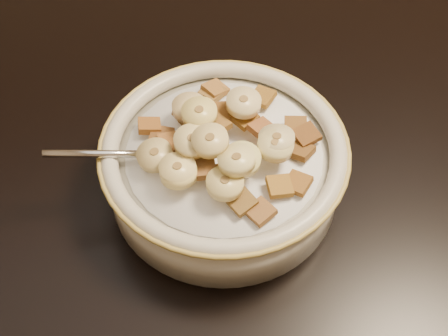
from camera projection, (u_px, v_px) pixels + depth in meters
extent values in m
cube|color=#422816|center=(294.00, 320.00, 1.36)|extent=(4.00, 4.50, 0.10)
cube|color=black|center=(354.00, 49.00, 0.74)|extent=(1.40, 0.90, 0.04)
cylinder|color=beige|center=(224.00, 171.00, 0.57)|extent=(0.21, 0.21, 0.05)
cylinder|color=white|center=(224.00, 154.00, 0.55)|extent=(0.18, 0.18, 0.00)
ellipsoid|color=silver|center=(186.00, 154.00, 0.55)|extent=(0.06, 0.04, 0.01)
cube|color=olive|center=(213.00, 93.00, 0.59)|extent=(0.03, 0.03, 0.01)
cube|color=brown|center=(194.00, 134.00, 0.54)|extent=(0.02, 0.02, 0.01)
cube|color=brown|center=(149.00, 126.00, 0.56)|extent=(0.02, 0.02, 0.01)
cube|color=brown|center=(280.00, 186.00, 0.52)|extent=(0.02, 0.02, 0.01)
cube|color=brown|center=(244.00, 118.00, 0.55)|extent=(0.03, 0.03, 0.01)
cube|color=brown|center=(261.00, 212.00, 0.51)|extent=(0.03, 0.03, 0.01)
cube|color=brown|center=(307.00, 135.00, 0.55)|extent=(0.02, 0.02, 0.01)
cube|color=brown|center=(203.00, 169.00, 0.52)|extent=(0.02, 0.02, 0.01)
cube|color=brown|center=(206.00, 140.00, 0.53)|extent=(0.02, 0.02, 0.01)
cube|color=brown|center=(187.00, 115.00, 0.57)|extent=(0.03, 0.03, 0.01)
cube|color=brown|center=(195.00, 127.00, 0.55)|extent=(0.02, 0.02, 0.01)
cube|color=#9C6327|center=(170.00, 143.00, 0.55)|extent=(0.02, 0.02, 0.01)
cube|color=brown|center=(217.00, 125.00, 0.54)|extent=(0.03, 0.03, 0.01)
cube|color=olive|center=(221.00, 175.00, 0.52)|extent=(0.02, 0.02, 0.01)
cube|color=brown|center=(298.00, 183.00, 0.52)|extent=(0.03, 0.03, 0.01)
cube|color=olive|center=(242.00, 201.00, 0.51)|extent=(0.03, 0.03, 0.01)
cube|color=brown|center=(161.00, 136.00, 0.55)|extent=(0.03, 0.03, 0.01)
cube|color=brown|center=(262.00, 129.00, 0.55)|extent=(0.03, 0.03, 0.01)
cube|color=brown|center=(190.00, 113.00, 0.56)|extent=(0.02, 0.02, 0.01)
cube|color=#97681A|center=(262.00, 97.00, 0.58)|extent=(0.03, 0.03, 0.01)
cube|color=brown|center=(301.00, 151.00, 0.55)|extent=(0.03, 0.03, 0.01)
cube|color=brown|center=(295.00, 127.00, 0.56)|extent=(0.03, 0.03, 0.01)
cube|color=#9E612B|center=(215.00, 89.00, 0.59)|extent=(0.03, 0.03, 0.01)
cube|color=brown|center=(220.00, 112.00, 0.56)|extent=(0.02, 0.02, 0.01)
cube|color=brown|center=(207.00, 138.00, 0.53)|extent=(0.02, 0.02, 0.01)
cylinder|color=tan|center=(189.00, 107.00, 0.56)|extent=(0.03, 0.03, 0.01)
cylinder|color=#EEDD8C|center=(192.00, 141.00, 0.52)|extent=(0.03, 0.03, 0.01)
cylinder|color=#E2C685|center=(244.00, 103.00, 0.55)|extent=(0.04, 0.04, 0.01)
cylinder|color=#DED388|center=(242.00, 159.00, 0.51)|extent=(0.04, 0.04, 0.01)
cylinder|color=#CFC486|center=(275.00, 146.00, 0.52)|extent=(0.03, 0.03, 0.01)
cylinder|color=#FDECA7|center=(236.00, 160.00, 0.51)|extent=(0.04, 0.04, 0.02)
cylinder|color=#C8B77C|center=(155.00, 155.00, 0.53)|extent=(0.04, 0.04, 0.01)
cylinder|color=#EADB88|center=(178.00, 169.00, 0.51)|extent=(0.04, 0.04, 0.01)
cylinder|color=#E3D76D|center=(199.00, 113.00, 0.54)|extent=(0.04, 0.04, 0.01)
cylinder|color=#D4C16D|center=(225.00, 183.00, 0.51)|extent=(0.04, 0.04, 0.01)
cylinder|color=#CAC088|center=(277.00, 140.00, 0.53)|extent=(0.04, 0.04, 0.01)
cylinder|color=#D3BC65|center=(210.00, 141.00, 0.51)|extent=(0.04, 0.04, 0.01)
cylinder|color=#FEE680|center=(179.00, 173.00, 0.51)|extent=(0.03, 0.03, 0.01)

